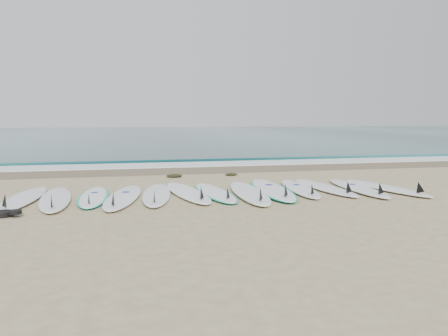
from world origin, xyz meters
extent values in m
plane|color=tan|center=(0.00, 0.00, 0.00)|extent=(120.00, 120.00, 0.00)
cube|color=#195254|center=(0.00, 32.50, 0.01)|extent=(120.00, 55.00, 0.03)
cube|color=brown|center=(0.00, 4.10, 0.01)|extent=(120.00, 1.80, 0.01)
cube|color=silver|center=(0.00, 5.50, 0.02)|extent=(120.00, 1.40, 0.04)
cube|color=#195254|center=(0.00, 7.00, 0.05)|extent=(120.00, 1.00, 0.10)
ellipsoid|color=silver|center=(-3.65, 0.18, 0.05)|extent=(0.74, 2.67, 0.09)
cone|color=black|center=(-3.72, -0.78, 0.20)|extent=(0.24, 0.30, 0.28)
ellipsoid|color=white|center=(-3.06, 0.02, 0.05)|extent=(0.79, 2.69, 0.09)
cone|color=black|center=(-2.97, -0.94, 0.20)|extent=(0.25, 0.30, 0.28)
ellipsoid|color=white|center=(-2.39, 0.14, 0.04)|extent=(0.52, 2.32, 0.07)
ellipsoid|color=#12BFA2|center=(-2.39, 0.14, 0.03)|extent=(0.60, 2.34, 0.05)
cone|color=black|center=(-2.40, -0.71, 0.18)|extent=(0.20, 0.25, 0.25)
cylinder|color=navy|center=(-2.39, 0.36, 0.08)|extent=(0.14, 0.14, 0.01)
ellipsoid|color=white|center=(-1.83, -0.06, 0.05)|extent=(0.99, 2.75, 0.09)
cone|color=black|center=(-1.99, -1.03, 0.20)|extent=(0.27, 0.32, 0.29)
cylinder|color=navy|center=(-1.79, 0.20, 0.09)|extent=(0.18, 0.18, 0.01)
ellipsoid|color=white|center=(-1.20, 0.08, 0.05)|extent=(0.81, 2.64, 0.08)
cone|color=black|center=(-1.30, -0.86, 0.20)|extent=(0.25, 0.30, 0.28)
ellipsoid|color=white|center=(-0.59, 0.19, 0.05)|extent=(0.91, 2.76, 0.09)
cone|color=black|center=(-0.46, -0.79, 0.21)|extent=(0.26, 0.32, 0.29)
ellipsoid|color=white|center=(-0.03, 0.08, 0.04)|extent=(0.68, 2.47, 0.08)
ellipsoid|color=#12BFA2|center=(-0.03, 0.08, 0.04)|extent=(0.76, 2.49, 0.06)
cone|color=black|center=(0.03, -0.81, 0.18)|extent=(0.22, 0.27, 0.26)
ellipsoid|color=white|center=(0.62, -0.12, 0.05)|extent=(0.81, 2.90, 0.09)
cone|color=black|center=(0.54, -1.16, 0.22)|extent=(0.26, 0.32, 0.30)
ellipsoid|color=white|center=(1.20, 0.15, 0.05)|extent=(0.86, 2.94, 0.09)
ellipsoid|color=#12BFA2|center=(1.20, 0.15, 0.04)|extent=(0.97, 2.97, 0.07)
cone|color=black|center=(1.10, -0.91, 0.22)|extent=(0.27, 0.33, 0.31)
cylinder|color=navy|center=(1.23, 0.42, 0.10)|extent=(0.18, 0.18, 0.01)
ellipsoid|color=white|center=(1.82, 0.16, 0.04)|extent=(0.82, 2.53, 0.08)
cone|color=black|center=(1.71, -0.75, 0.19)|extent=(0.24, 0.29, 0.27)
cylinder|color=navy|center=(1.85, 0.39, 0.08)|extent=(0.16, 0.16, 0.01)
ellipsoid|color=white|center=(2.38, 0.18, 0.04)|extent=(0.73, 2.60, 0.08)
cone|color=black|center=(2.46, -0.76, 0.19)|extent=(0.24, 0.29, 0.27)
ellipsoid|color=white|center=(3.04, -0.07, 0.04)|extent=(0.67, 2.60, 0.08)
cone|color=black|center=(2.99, -1.01, 0.20)|extent=(0.23, 0.29, 0.27)
cylinder|color=navy|center=(3.05, 0.17, 0.09)|extent=(0.16, 0.16, 0.01)
ellipsoid|color=silver|center=(3.64, -0.15, 0.04)|extent=(0.96, 2.61, 0.08)
cone|color=black|center=(3.80, -1.08, 0.19)|extent=(0.26, 0.31, 0.27)
ellipsoid|color=black|center=(-0.56, 2.77, 0.04)|extent=(0.41, 0.32, 0.08)
ellipsoid|color=black|center=(0.96, 2.77, 0.03)|extent=(0.34, 0.26, 0.07)
cylinder|color=black|center=(-3.67, -1.13, 0.04)|extent=(0.32, 0.32, 0.08)
cylinder|color=black|center=(-3.47, -1.23, 0.08)|extent=(0.20, 0.20, 0.06)
camera|label=1|loc=(-1.74, -8.44, 1.55)|focal=35.00mm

